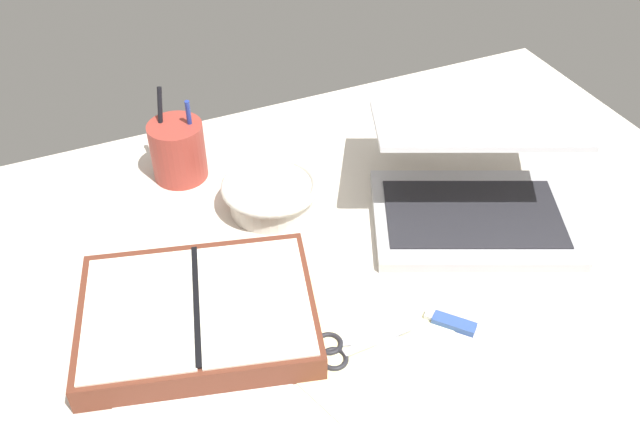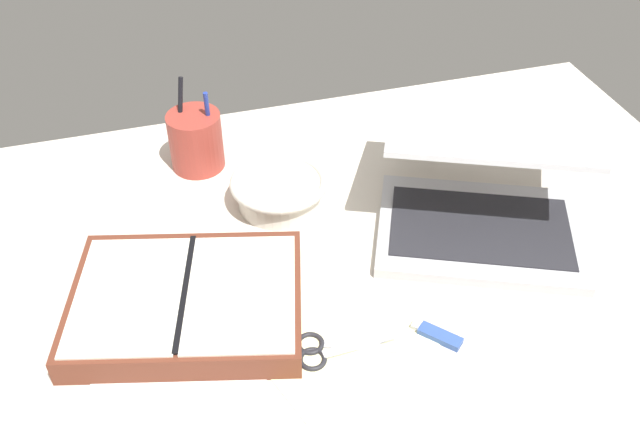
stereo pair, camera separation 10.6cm
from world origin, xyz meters
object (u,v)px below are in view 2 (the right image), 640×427
Objects in this scene: planner at (187,303)px; scissors at (323,350)px; bowl at (279,190)px; pen_cup at (196,140)px; laptop at (483,198)px.

scissors is (16.21, -11.70, -1.86)cm from planner.
scissors is at bearing -21.40° from planner.
bowl is 18.76cm from pen_cup.
bowl is 0.44× the size of planner.
bowl is 1.20× the size of scissors.
laptop is at bearing -34.94° from pen_cup.
laptop is 48.18cm from planner.
pen_cup is at bearing 93.36° from planner.
pen_cup is 35.76cm from planner.
laptop is at bearing 22.14° from planner.
pen_cup is at bearing 127.08° from bowl.
scissors is at bearing -126.33° from laptop.
scissors is (-31.43, -18.16, -4.89)cm from laptop.
laptop is 49.78cm from pen_cup.
pen_cup is 1.21× the size of scissors.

